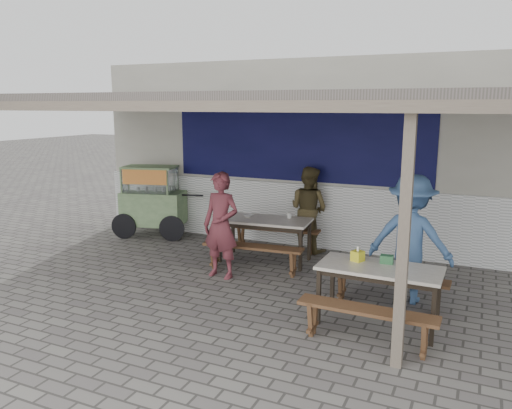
{
  "coord_description": "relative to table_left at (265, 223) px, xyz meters",
  "views": [
    {
      "loc": [
        3.0,
        -5.83,
        2.67
      ],
      "look_at": [
        -0.08,
        0.9,
        1.18
      ],
      "focal_mm": 35.0,
      "sensor_mm": 36.0,
      "label": 1
    }
  ],
  "objects": [
    {
      "name": "patron_right_table",
      "position": [
        2.51,
        -0.8,
        0.21
      ],
      "size": [
        1.17,
        0.72,
        1.76
      ],
      "primitive_type": "imported",
      "rotation": [
        0.0,
        0.0,
        3.08
      ],
      "color": "#3C5D8D",
      "rests_on": "ground"
    },
    {
      "name": "table_right",
      "position": [
        2.29,
        -1.76,
        -0.0
      ],
      "size": [
        1.47,
        0.72,
        0.75
      ],
      "rotation": [
        0.0,
        0.0,
        -0.02
      ],
      "color": "silver",
      "rests_on": "ground"
    },
    {
      "name": "patron_street_side",
      "position": [
        -0.3,
        -1.01,
        0.16
      ],
      "size": [
        0.63,
        0.44,
        1.66
      ],
      "primitive_type": "imported",
      "rotation": [
        0.0,
        0.0,
        -0.08
      ],
      "color": "brown",
      "rests_on": "ground"
    },
    {
      "name": "back_wall",
      "position": [
        0.31,
        1.81,
        1.05
      ],
      "size": [
        9.0,
        1.28,
        3.5
      ],
      "color": "beige",
      "rests_on": "ground"
    },
    {
      "name": "warung_roof",
      "position": [
        0.33,
        -0.87,
        2.04
      ],
      "size": [
        9.0,
        4.21,
        2.81
      ],
      "color": "#5C534F",
      "rests_on": "ground"
    },
    {
      "name": "table_left",
      "position": [
        0.0,
        0.0,
        0.0
      ],
      "size": [
        1.61,
        0.89,
        0.75
      ],
      "rotation": [
        0.0,
        0.0,
        0.1
      ],
      "color": "silver",
      "rests_on": "ground"
    },
    {
      "name": "bench_right_wall",
      "position": [
        2.3,
        -1.15,
        -0.33
      ],
      "size": [
        1.56,
        0.31,
        0.45
      ],
      "rotation": [
        0.0,
        0.0,
        -0.02
      ],
      "color": "brown",
      "rests_on": "ground"
    },
    {
      "name": "ground",
      "position": [
        0.31,
        -1.77,
        -0.67
      ],
      "size": [
        60.0,
        60.0,
        0.0
      ],
      "primitive_type": "plane",
      "color": "slate",
      "rests_on": "ground"
    },
    {
      "name": "bench_left_street",
      "position": [
        0.06,
        -0.62,
        -0.33
      ],
      "size": [
        1.66,
        0.44,
        0.45
      ],
      "rotation": [
        0.0,
        0.0,
        0.1
      ],
      "color": "brown",
      "rests_on": "ground"
    },
    {
      "name": "donation_box",
      "position": [
        2.34,
        -1.6,
        0.13
      ],
      "size": [
        0.16,
        0.11,
        0.1
      ],
      "primitive_type": "cube",
      "rotation": [
        0.0,
        0.0,
        0.04
      ],
      "color": "#2D663A",
      "rests_on": "table_right"
    },
    {
      "name": "bench_right_street",
      "position": [
        2.28,
        -2.38,
        -0.33
      ],
      "size": [
        1.56,
        0.31,
        0.45
      ],
      "rotation": [
        0.0,
        0.0,
        -0.02
      ],
      "color": "brown",
      "rests_on": "ground"
    },
    {
      "name": "bench_left_wall",
      "position": [
        -0.06,
        0.62,
        -0.33
      ],
      "size": [
        1.66,
        0.44,
        0.45
      ],
      "rotation": [
        0.0,
        0.0,
        0.1
      ],
      "color": "brown",
      "rests_on": "ground"
    },
    {
      "name": "tissue_box",
      "position": [
        1.99,
        -1.66,
        0.14
      ],
      "size": [
        0.17,
        0.17,
        0.13
      ],
      "primitive_type": "cube",
      "rotation": [
        0.0,
        0.0,
        -0.41
      ],
      "color": "yellow",
      "rests_on": "table_right"
    },
    {
      "name": "patron_wall_side",
      "position": [
        0.47,
        0.93,
        0.11
      ],
      "size": [
        0.9,
        0.79,
        1.57
      ],
      "primitive_type": "imported",
      "rotation": [
        0.0,
        0.0,
        2.85
      ],
      "color": "brown",
      "rests_on": "ground"
    },
    {
      "name": "condiment_jar",
      "position": [
        0.35,
        0.24,
        0.12
      ],
      "size": [
        0.08,
        0.08,
        0.09
      ],
      "primitive_type": "cylinder",
      "color": "beige",
      "rests_on": "table_left"
    },
    {
      "name": "condiment_bowl",
      "position": [
        -0.32,
        0.03,
        0.1
      ],
      "size": [
        0.19,
        0.19,
        0.04
      ],
      "primitive_type": "imported",
      "rotation": [
        0.0,
        0.0,
        -0.18
      ],
      "color": "white",
      "rests_on": "table_left"
    },
    {
      "name": "vendor_cart",
      "position": [
        -2.78,
        0.61,
        0.11
      ],
      "size": [
        1.71,
        1.01,
        1.45
      ],
      "rotation": [
        0.0,
        0.0,
        0.25
      ],
      "color": "#86A76F",
      "rests_on": "ground"
    }
  ]
}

